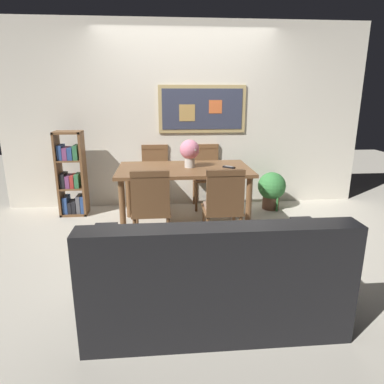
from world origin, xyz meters
TOP-DOWN VIEW (x-y plane):
  - ground_plane at (0.00, 0.00)m, footprint 12.00×12.00m
  - wall_back_with_painting at (0.00, 1.31)m, footprint 5.20×0.14m
  - dining_table at (-0.09, 0.36)m, footprint 1.62×0.92m
  - dining_chair_far_left at (-0.46, 1.16)m, footprint 0.40×0.41m
  - dining_chair_far_right at (0.29, 1.14)m, footprint 0.40×0.41m
  - dining_chair_near_right at (0.27, -0.42)m, footprint 0.40×0.41m
  - dining_chair_near_left at (-0.48, -0.40)m, footprint 0.40×0.41m
  - leather_couch at (-0.01, -1.56)m, footprint 1.80×0.84m
  - bookshelf at (-1.59, 0.93)m, footprint 0.36×0.28m
  - potted_ivy at (1.22, 0.92)m, footprint 0.40×0.40m
  - flower_vase at (-0.01, 0.39)m, footprint 0.25×0.24m
  - tv_remote at (0.46, 0.30)m, footprint 0.15×0.14m

SIDE VIEW (x-z plane):
  - ground_plane at x=0.00m, z-range 0.00..0.00m
  - potted_ivy at x=1.22m, z-range 0.01..0.59m
  - leather_couch at x=-0.01m, z-range -0.11..0.73m
  - bookshelf at x=-1.59m, z-range -0.06..1.09m
  - dining_chair_far_left at x=-0.46m, z-range 0.08..0.99m
  - dining_chair_far_right at x=0.29m, z-range 0.08..0.99m
  - dining_chair_near_right at x=0.27m, z-range 0.08..0.99m
  - dining_chair_near_left at x=-0.48m, z-range 0.08..0.99m
  - dining_table at x=-0.09m, z-range 0.28..1.04m
  - tv_remote at x=0.46m, z-range 0.75..0.77m
  - flower_vase at x=-0.01m, z-range 0.78..1.12m
  - wall_back_with_painting at x=0.00m, z-range 0.00..2.60m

